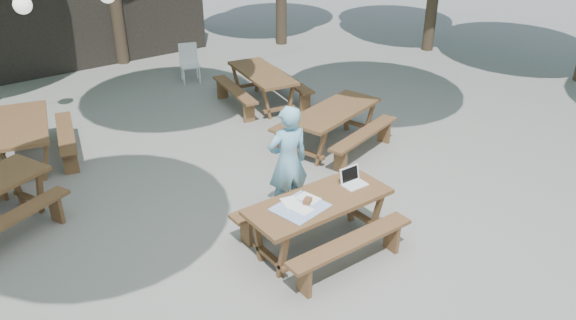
{
  "coord_description": "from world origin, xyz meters",
  "views": [
    {
      "loc": [
        -4.06,
        -5.33,
        4.64
      ],
      "look_at": [
        0.02,
        0.21,
        1.05
      ],
      "focal_mm": 35.0,
      "sensor_mm": 36.0,
      "label": 1
    }
  ],
  "objects": [
    {
      "name": "picnic_table_far_w",
      "position": [
        -2.51,
        4.5,
        0.39
      ],
      "size": [
        1.98,
        2.22,
        0.75
      ],
      "rotation": [
        0.0,
        0.0,
        1.33
      ],
      "color": "#51341C",
      "rests_on": "ground"
    },
    {
      "name": "pavilion",
      "position": [
        0.5,
        10.5,
        1.4
      ],
      "size": [
        6.0,
        3.0,
        2.8
      ],
      "primitive_type": "cube",
      "color": "black",
      "rests_on": "ground"
    },
    {
      "name": "plastic_chair",
      "position": [
        1.78,
        6.62,
        0.26
      ],
      "size": [
        0.56,
        0.56,
        0.9
      ],
      "rotation": [
        0.0,
        0.0,
        -0.33
      ],
      "color": "white",
      "rests_on": "ground"
    },
    {
      "name": "main_picnic_table",
      "position": [
        0.02,
        -0.49,
        0.39
      ],
      "size": [
        2.0,
        1.58,
        0.75
      ],
      "color": "#51341C",
      "rests_on": "ground"
    },
    {
      "name": "picnic_table_far_e",
      "position": [
        2.34,
        4.31,
        0.39
      ],
      "size": [
        1.86,
        2.13,
        0.75
      ],
      "rotation": [
        0.0,
        0.0,
        1.41
      ],
      "color": "#51341C",
      "rests_on": "ground"
    },
    {
      "name": "ground",
      "position": [
        0.0,
        0.0,
        0.0
      ],
      "size": [
        80.0,
        80.0,
        0.0
      ],
      "primitive_type": "plane",
      "color": "slate",
      "rests_on": "ground"
    },
    {
      "name": "laptop",
      "position": [
        0.65,
        -0.43,
        0.81
      ],
      "size": [
        0.33,
        0.26,
        0.24
      ],
      "rotation": [
        0.0,
        0.0,
        -0.01
      ],
      "color": "white",
      "rests_on": "main_picnic_table"
    },
    {
      "name": "tabletop_clutter",
      "position": [
        -0.27,
        -0.48,
        0.76
      ],
      "size": [
        0.75,
        0.67,
        0.08
      ],
      "color": "#3463B3",
      "rests_on": "main_picnic_table"
    },
    {
      "name": "picnic_table_ne",
      "position": [
        2.21,
        1.78,
        0.39
      ],
      "size": [
        2.26,
        2.03,
        0.75
      ],
      "rotation": [
        0.0,
        0.0,
        0.27
      ],
      "color": "#51341C",
      "rests_on": "ground"
    },
    {
      "name": "woman",
      "position": [
        0.19,
        0.45,
        0.87
      ],
      "size": [
        0.69,
        0.52,
        1.73
      ],
      "primitive_type": "imported",
      "rotation": [
        0.0,
        0.0,
        2.96
      ],
      "color": "#76B7D8",
      "rests_on": "ground"
    }
  ]
}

